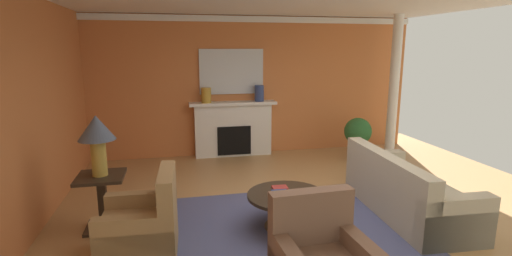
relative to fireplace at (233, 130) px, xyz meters
The scene contains 18 objects.
ground_plane 3.24m from the fireplace, 82.82° to the right, with size 8.63×8.63×0.00m, color tan.
wall_fireplace 1.01m from the fireplace, 27.85° to the left, with size 7.17×0.12×2.89m, color #CC723D.
wall_window 4.21m from the fireplace, 135.77° to the right, with size 0.12×7.24×2.89m, color #CC723D.
crown_moulding 2.31m from the fireplace, 18.15° to the left, with size 7.17×0.08×0.12m, color white.
area_rug 3.50m from the fireplace, 87.81° to the right, with size 3.11×2.49×0.01m, color #4C517A.
fireplace is the anchor object (origin of this frame).
mantel_mirror 1.22m from the fireplace, 90.00° to the left, with size 1.33×0.04×0.92m, color silver.
sofa 3.87m from the fireplace, 61.69° to the right, with size 0.99×2.14×0.85m.
armchair_near_window 4.07m from the fireplace, 113.01° to the right, with size 0.84×0.84×0.95m.
coffee_table 3.46m from the fireplace, 87.81° to the right, with size 1.00×1.00×0.45m.
side_table 3.66m from the fireplace, 125.48° to the right, with size 0.56×0.56×0.70m.
table_lamp 3.71m from the fireplace, 125.48° to the right, with size 0.44×0.44×0.75m.
vase_mantel_right 0.95m from the fireplace, ahead, with size 0.19×0.19×0.34m, color navy.
vase_mantel_left 0.94m from the fireplace, behind, with size 0.20×0.20×0.31m, color #B7892D.
book_red_cover 3.28m from the fireplace, 88.43° to the right, with size 0.19×0.15×0.03m, color maroon.
book_art_folio 3.52m from the fireplace, 89.73° to the right, with size 0.19×0.15×0.04m, color navy.
potted_plant 2.59m from the fireplace, 15.44° to the right, with size 0.56×0.56×0.83m.
column_white 3.44m from the fireplace, 12.31° to the right, with size 0.20×0.20×2.89m, color white.
Camera 1 is at (-1.60, -4.57, 2.23)m, focal length 26.68 mm.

